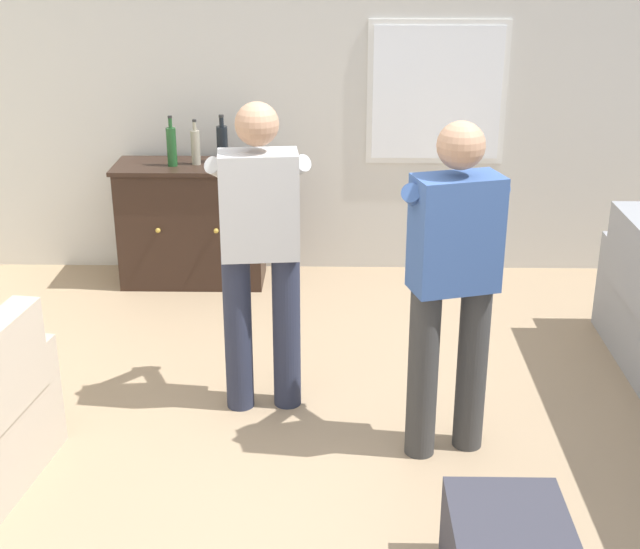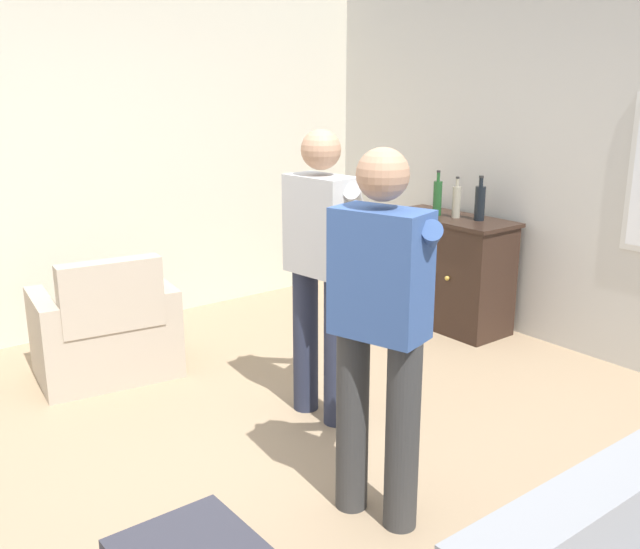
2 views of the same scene
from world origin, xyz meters
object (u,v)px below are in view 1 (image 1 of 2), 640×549
at_px(bottle_spirits_clear, 222,143).
at_px(person_standing_right, 452,276).
at_px(sideboard_cabinet, 192,224).
at_px(bottle_liquor_amber, 172,146).
at_px(person_standing_left, 260,245).
at_px(bottle_wine_green, 196,146).

distance_m(bottle_spirits_clear, person_standing_right, 2.65).
bearing_deg(sideboard_cabinet, bottle_spirits_clear, 13.80).
relative_size(sideboard_cabinet, bottle_liquor_amber, 3.00).
bearing_deg(person_standing_left, bottle_spirits_clear, 102.67).
bearing_deg(person_standing_right, bottle_wine_green, 124.79).
bearing_deg(bottle_wine_green, bottle_spirits_clear, 17.57).
distance_m(sideboard_cabinet, bottle_liquor_amber, 0.60).
relative_size(sideboard_cabinet, person_standing_right, 0.63).
relative_size(person_standing_left, person_standing_right, 1.00).
relative_size(bottle_liquor_amber, person_standing_left, 0.21).
height_order(bottle_spirits_clear, person_standing_left, person_standing_left).
xyz_separation_m(sideboard_cabinet, person_standing_right, (1.59, -2.22, 0.49)).
height_order(sideboard_cabinet, bottle_wine_green, bottle_wine_green).
xyz_separation_m(bottle_wine_green, person_standing_right, (1.54, -2.22, -0.08)).
xyz_separation_m(person_standing_left, person_standing_right, (0.94, -0.42, 0.00)).
bearing_deg(bottle_spirits_clear, bottle_wine_green, -162.43).
relative_size(sideboard_cabinet, person_standing_left, 0.63).
relative_size(bottle_spirits_clear, person_standing_right, 0.20).
xyz_separation_m(bottle_liquor_amber, bottle_spirits_clear, (0.34, 0.10, -0.00)).
xyz_separation_m(sideboard_cabinet, person_standing_left, (0.65, -1.79, 0.49)).
bearing_deg(bottle_liquor_amber, sideboard_cabinet, 21.17).
bearing_deg(person_standing_left, sideboard_cabinet, 109.98).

